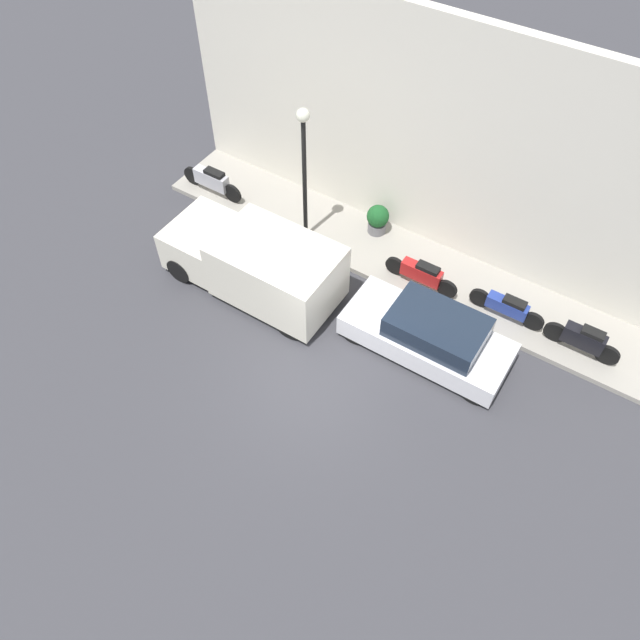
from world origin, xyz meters
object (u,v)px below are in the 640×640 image
Objects in this scene: parked_car at (429,335)px; delivery_van at (254,262)px; motorcycle_red at (422,274)px; motorcycle_blue at (508,307)px; potted_plant at (378,219)px; scooter_silver at (212,180)px; motorcycle_black at (584,339)px; streetlamp at (304,155)px.

parked_car is 4.90m from delivery_van.
motorcycle_blue is (0.18, -2.35, -0.03)m from motorcycle_red.
delivery_van is 3.95m from potted_plant.
scooter_silver is (-0.02, 7.09, 0.04)m from motorcycle_red.
streetlamp is (-0.21, 7.96, 2.34)m from motorcycle_black.
motorcycle_red is at bearing -58.11° from delivery_van.
motorcycle_black is 11.40m from scooter_silver.
potted_plant reaches higher than scooter_silver.
parked_car is 2.08× the size of motorcycle_blue.
motorcycle_blue is 4.48m from potted_plant.
scooter_silver is 9.45m from motorcycle_blue.
motorcycle_black is 0.94× the size of motorcycle_blue.
scooter_silver is (1.76, 8.19, -0.02)m from parked_car.
parked_car is 1.98× the size of motorcycle_red.
motorcycle_black is 6.41m from potted_plant.
motorcycle_red is at bearing 31.62° from parked_car.
motorcycle_red is at bearing -89.82° from scooter_silver.
scooter_silver is 1.08× the size of motorcycle_blue.
motorcycle_blue is at bearing -87.60° from streetlamp.
motorcycle_black is (1.92, -3.21, -0.02)m from parked_car.
delivery_van is 8.45m from motorcycle_black.
motorcycle_red is 0.51× the size of streetlamp.
scooter_silver is at bearing 77.88° from parked_car.
scooter_silver is 0.52× the size of streetlamp.
parked_car is at bearing -83.45° from delivery_van.
parked_car is 2.09m from motorcycle_red.
streetlamp reaches higher than motorcycle_red.
delivery_van reaches higher than potted_plant.
parked_car is 8.38m from scooter_silver.
streetlamp is at bearing 91.09° from motorcycle_red.
parked_car is at bearing 147.45° from motorcycle_blue.
motorcycle_red is 7.09m from scooter_silver.
streetlamp is 4.60× the size of potted_plant.
motorcycle_black reaches higher than scooter_silver.
motorcycle_red is (2.34, -3.76, -0.37)m from delivery_van.
motorcycle_black is 0.87× the size of scooter_silver.
motorcycle_red is at bearing 94.42° from motorcycle_blue.
motorcycle_blue is 0.48× the size of streetlamp.
parked_car is 0.86× the size of delivery_van.
parked_car is at bearing 120.87° from motorcycle_black.
streetlamp reaches higher than potted_plant.
streetlamp reaches higher than delivery_van.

